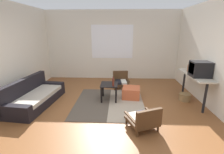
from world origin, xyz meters
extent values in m
plane|color=brown|center=(0.00, 0.00, 0.00)|extent=(7.80, 7.80, 0.00)
cube|color=silver|center=(0.00, 3.06, 1.35)|extent=(5.60, 0.12, 2.70)
cube|color=white|center=(0.00, 3.00, 1.50)|extent=(1.63, 0.01, 1.29)
cube|color=silver|center=(2.66, 0.30, 1.35)|extent=(0.12, 6.60, 2.70)
cube|color=#4C4238|center=(-0.44, 0.59, 0.01)|extent=(0.94, 2.02, 0.01)
cube|color=gray|center=(0.50, 0.59, 0.01)|extent=(0.94, 2.02, 0.01)
cube|color=black|center=(-1.93, 0.41, 0.11)|extent=(0.95, 1.91, 0.22)
cube|color=#B2A899|center=(-1.90, 0.40, 0.27)|extent=(0.83, 1.72, 0.10)
cube|color=black|center=(-2.25, 0.44, 0.41)|extent=(0.33, 1.84, 0.60)
cube|color=black|center=(-1.84, 1.23, 0.19)|extent=(0.78, 0.26, 0.38)
cube|color=black|center=(-2.01, -0.42, 0.19)|extent=(0.78, 0.26, 0.38)
cube|color=black|center=(0.01, 0.82, 0.47)|extent=(0.48, 0.54, 0.02)
cube|color=black|center=(-0.19, 1.05, 0.23)|extent=(0.04, 0.04, 0.46)
cube|color=black|center=(0.21, 1.05, 0.23)|extent=(0.04, 0.04, 0.46)
cube|color=black|center=(-0.19, 0.59, 0.23)|extent=(0.04, 0.04, 0.46)
cube|color=black|center=(0.21, 0.59, 0.23)|extent=(0.04, 0.04, 0.46)
cylinder|color=#472D19|center=(0.61, 1.60, 0.08)|extent=(0.04, 0.04, 0.15)
cylinder|color=#472D19|center=(0.16, 1.56, 0.08)|extent=(0.04, 0.04, 0.15)
cylinder|color=#472D19|center=(0.56, 2.05, 0.08)|extent=(0.04, 0.04, 0.15)
cylinder|color=#472D19|center=(0.11, 2.00, 0.08)|extent=(0.04, 0.04, 0.15)
cube|color=#472D19|center=(0.36, 1.80, 0.18)|extent=(0.58, 0.57, 0.05)
cube|color=silver|center=(0.45, 1.79, 0.23)|extent=(0.22, 0.48, 0.06)
cube|color=black|center=(0.27, 1.78, 0.23)|extent=(0.22, 0.48, 0.06)
cube|color=#472D19|center=(0.34, 2.04, 0.38)|extent=(0.54, 0.12, 0.35)
cube|color=#472D19|center=(0.60, 1.83, 0.29)|extent=(0.09, 0.53, 0.04)
cube|color=#472D19|center=(0.11, 1.78, 0.29)|extent=(0.09, 0.53, 0.04)
cylinder|color=#472D19|center=(0.46, -0.42, 0.06)|extent=(0.04, 0.04, 0.12)
cylinder|color=#472D19|center=(0.89, -0.24, 0.06)|extent=(0.04, 0.04, 0.12)
cylinder|color=#472D19|center=(0.64, -0.87, 0.06)|extent=(0.04, 0.04, 0.12)
cylinder|color=#472D19|center=(1.08, -0.69, 0.06)|extent=(0.04, 0.04, 0.12)
cube|color=#472D19|center=(0.77, -0.55, 0.15)|extent=(0.73, 0.73, 0.05)
cube|color=silver|center=(0.67, -0.57, 0.20)|extent=(0.36, 0.54, 0.06)
cube|color=#2D3856|center=(0.85, -0.50, 0.20)|extent=(0.36, 0.54, 0.06)
cube|color=#472D19|center=(0.87, -0.79, 0.35)|extent=(0.53, 0.28, 0.35)
cube|color=#472D19|center=(0.53, -0.65, 0.26)|extent=(0.26, 0.54, 0.04)
cube|color=#472D19|center=(1.00, -0.46, 0.26)|extent=(0.26, 0.54, 0.04)
cube|color=#BC5633|center=(0.66, 0.98, 0.16)|extent=(0.56, 0.56, 0.32)
cube|color=beige|center=(2.36, 0.79, 0.78)|extent=(0.43, 1.44, 0.04)
cylinder|color=black|center=(2.36, 0.14, 0.38)|extent=(0.06, 0.06, 0.76)
cylinder|color=black|center=(2.36, 1.45, 0.38)|extent=(0.06, 0.06, 0.76)
cube|color=black|center=(2.36, 0.56, 1.00)|extent=(0.46, 0.39, 0.39)
cube|color=black|center=(2.13, 0.56, 1.02)|extent=(0.01, 0.31, 0.28)
cylinder|color=#A87047|center=(2.36, 1.09, 0.90)|extent=(0.20, 0.20, 0.19)
cylinder|color=#A87047|center=(2.36, 1.09, 1.05)|extent=(0.08, 0.08, 0.09)
cylinder|color=#5B2319|center=(0.13, 0.66, 0.58)|extent=(0.06, 0.06, 0.21)
cylinder|color=#5B2319|center=(0.13, 0.66, 0.72)|extent=(0.03, 0.03, 0.06)
cylinder|color=olive|center=(2.19, 0.85, 0.10)|extent=(0.31, 0.31, 0.20)
camera|label=1|loc=(0.28, -3.56, 1.97)|focal=26.07mm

